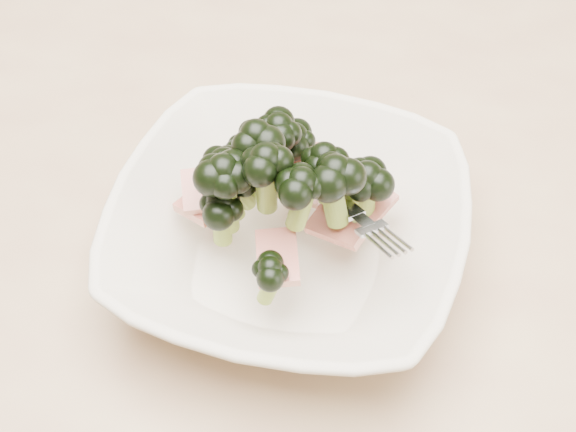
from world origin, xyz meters
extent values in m
cube|color=tan|center=(0.00, 0.00, 0.73)|extent=(1.20, 0.80, 0.04)
imported|color=beige|center=(0.08, -0.06, 0.78)|extent=(0.27, 0.27, 0.06)
cylinder|color=olive|center=(0.11, -0.06, 0.82)|extent=(0.03, 0.02, 0.05)
ellipsoid|color=black|center=(0.11, -0.06, 0.85)|extent=(0.04, 0.04, 0.03)
cylinder|color=olive|center=(0.03, -0.06, 0.81)|extent=(0.03, 0.02, 0.05)
ellipsoid|color=black|center=(0.03, -0.06, 0.84)|extent=(0.04, 0.04, 0.03)
cylinder|color=olive|center=(0.07, -0.07, 0.83)|extent=(0.02, 0.02, 0.04)
ellipsoid|color=black|center=(0.07, -0.07, 0.86)|extent=(0.04, 0.04, 0.03)
cylinder|color=olive|center=(0.10, -0.04, 0.82)|extent=(0.02, 0.02, 0.04)
ellipsoid|color=black|center=(0.10, -0.04, 0.84)|extent=(0.04, 0.04, 0.03)
cylinder|color=olive|center=(0.05, -0.06, 0.81)|extent=(0.02, 0.02, 0.03)
ellipsoid|color=black|center=(0.05, -0.06, 0.83)|extent=(0.03, 0.03, 0.02)
cylinder|color=olive|center=(0.04, -0.07, 0.82)|extent=(0.02, 0.02, 0.05)
ellipsoid|color=black|center=(0.04, -0.07, 0.85)|extent=(0.04, 0.04, 0.03)
cylinder|color=olive|center=(0.12, -0.04, 0.80)|extent=(0.02, 0.02, 0.04)
ellipsoid|color=black|center=(0.12, -0.04, 0.82)|extent=(0.03, 0.03, 0.03)
cylinder|color=olive|center=(0.09, -0.08, 0.83)|extent=(0.02, 0.02, 0.04)
ellipsoid|color=black|center=(0.09, -0.08, 0.85)|extent=(0.03, 0.03, 0.03)
cylinder|color=olive|center=(0.05, -0.04, 0.82)|extent=(0.02, 0.02, 0.05)
ellipsoid|color=black|center=(0.05, -0.04, 0.85)|extent=(0.04, 0.04, 0.03)
cylinder|color=olive|center=(0.06, -0.01, 0.81)|extent=(0.02, 0.03, 0.05)
ellipsoid|color=black|center=(0.06, -0.01, 0.84)|extent=(0.04, 0.04, 0.03)
cylinder|color=olive|center=(0.08, -0.12, 0.79)|extent=(0.02, 0.01, 0.03)
ellipsoid|color=black|center=(0.08, -0.12, 0.81)|extent=(0.03, 0.03, 0.02)
cylinder|color=olive|center=(0.04, -0.08, 0.80)|extent=(0.01, 0.02, 0.03)
ellipsoid|color=black|center=(0.04, -0.08, 0.82)|extent=(0.03, 0.03, 0.03)
cylinder|color=olive|center=(0.04, -0.02, 0.79)|extent=(0.03, 0.02, 0.05)
ellipsoid|color=black|center=(0.04, -0.02, 0.82)|extent=(0.03, 0.03, 0.03)
cylinder|color=olive|center=(0.13, -0.03, 0.79)|extent=(0.02, 0.02, 0.04)
ellipsoid|color=black|center=(0.13, -0.03, 0.82)|extent=(0.04, 0.04, 0.03)
cylinder|color=olive|center=(0.06, -0.03, 0.81)|extent=(0.01, 0.01, 0.03)
ellipsoid|color=black|center=(0.06, -0.03, 0.82)|extent=(0.03, 0.03, 0.02)
cylinder|color=olive|center=(0.07, -0.04, 0.81)|extent=(0.02, 0.01, 0.03)
ellipsoid|color=black|center=(0.07, -0.04, 0.82)|extent=(0.03, 0.03, 0.02)
cylinder|color=olive|center=(0.06, -0.02, 0.80)|extent=(0.02, 0.02, 0.04)
ellipsoid|color=black|center=(0.06, -0.02, 0.82)|extent=(0.03, 0.03, 0.03)
cylinder|color=olive|center=(0.07, 0.00, 0.80)|extent=(0.02, 0.02, 0.04)
ellipsoid|color=black|center=(0.07, 0.00, 0.82)|extent=(0.03, 0.03, 0.03)
cube|color=maroon|center=(0.08, -0.10, 0.80)|extent=(0.04, 0.05, 0.01)
cube|color=maroon|center=(0.12, -0.06, 0.79)|extent=(0.05, 0.04, 0.02)
cube|color=maroon|center=(0.09, -0.03, 0.80)|extent=(0.04, 0.04, 0.01)
cube|color=maroon|center=(0.02, -0.05, 0.79)|extent=(0.05, 0.05, 0.01)
cube|color=maroon|center=(0.07, -0.02, 0.80)|extent=(0.05, 0.04, 0.01)
cube|color=maroon|center=(0.02, -0.06, 0.80)|extent=(0.04, 0.04, 0.02)
cube|color=maroon|center=(0.08, -0.01, 0.80)|extent=(0.05, 0.04, 0.02)
cube|color=maroon|center=(0.13, -0.03, 0.79)|extent=(0.05, 0.06, 0.02)
camera|label=1|loc=(0.15, -0.43, 1.23)|focal=50.00mm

